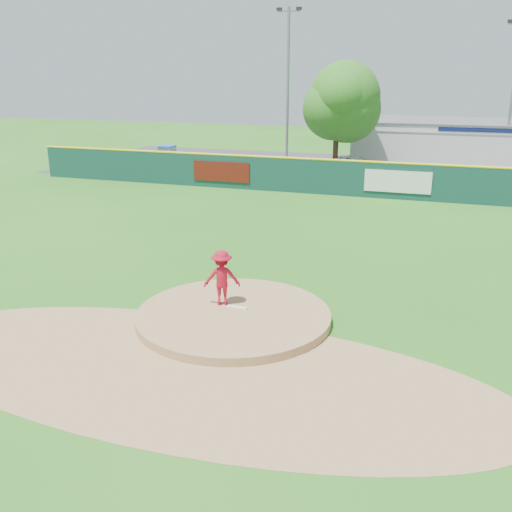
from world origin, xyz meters
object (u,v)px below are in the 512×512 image
(pitcher, at_px, (222,278))
(van, at_px, (355,166))
(light_pole_left, at_px, (288,82))
(playground_slide, at_px, (167,157))
(pool_building_grp, at_px, (459,143))
(deciduous_tree, at_px, (337,106))

(pitcher, distance_m, van, 24.65)
(light_pole_left, bearing_deg, playground_slide, -158.55)
(van, distance_m, playground_slide, 13.66)
(playground_slide, bearing_deg, van, 5.62)
(light_pole_left, bearing_deg, pool_building_grp, 22.60)
(van, height_order, deciduous_tree, deciduous_tree)
(pitcher, height_order, playground_slide, pitcher)
(pool_building_grp, bearing_deg, van, -133.86)
(deciduous_tree, bearing_deg, pool_building_grp, 41.16)
(deciduous_tree, xyz_separation_m, light_pole_left, (-4.00, 2.00, 1.50))
(deciduous_tree, height_order, light_pole_left, light_pole_left)
(pitcher, xyz_separation_m, light_pole_left, (-5.48, 26.54, 4.99))
(pitcher, height_order, van, pitcher)
(van, relative_size, light_pole_left, 0.41)
(pool_building_grp, relative_size, deciduous_tree, 2.07)
(light_pole_left, bearing_deg, van, -19.27)
(pitcher, xyz_separation_m, van, (-0.09, 24.65, -0.42))
(pool_building_grp, bearing_deg, playground_slide, -157.87)
(van, height_order, playground_slide, playground_slide)
(deciduous_tree, relative_size, light_pole_left, 0.67)
(pool_building_grp, bearing_deg, light_pole_left, -157.40)
(pitcher, height_order, light_pole_left, light_pole_left)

